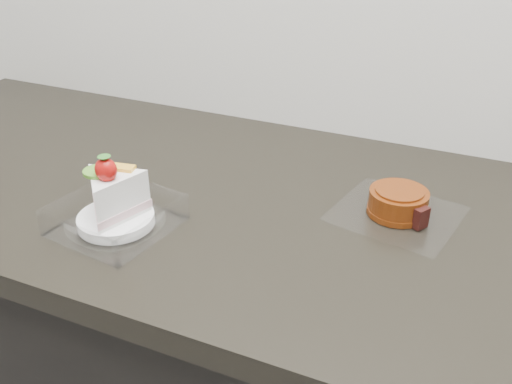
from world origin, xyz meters
The scene contains 2 objects.
cake_tray centered at (-0.33, 1.53, 0.93)m, with size 0.17×0.17×0.12m.
mooncake_wrap centered at (0.04, 1.73, 0.92)m, with size 0.21×0.20×0.04m.
Camera 1 is at (0.15, 0.96, 1.36)m, focal length 40.00 mm.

